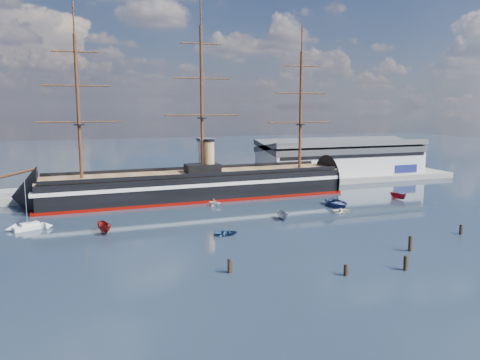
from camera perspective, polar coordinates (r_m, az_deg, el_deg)
name	(u,v)px	position (r m, az deg, el deg)	size (l,w,h in m)	color
ground	(229,212)	(122.06, -1.33, -3.86)	(600.00, 600.00, 0.00)	#16222F
quay	(224,187)	(158.69, -2.00, -0.89)	(180.00, 18.00, 2.00)	slate
warehouse	(341,158)	(181.32, 12.21, 2.69)	(63.00, 21.00, 11.60)	#B7BABC
quay_tower	(206,160)	(152.48, -4.18, 2.39)	(5.00, 5.00, 15.00)	silver
warship	(191,185)	(138.73, -6.05, -0.66)	(113.07, 18.46, 53.94)	black
sailboat	(30,226)	(114.28, -24.24, -5.18)	(7.28, 4.70, 11.26)	silver
motorboat_a	(105,233)	(105.72, -16.16, -6.24)	(7.24, 2.66, 2.90)	maroon
motorboat_b	(226,235)	(99.99, -1.77, -6.75)	(3.28, 1.31, 1.53)	navy
motorboat_c	(283,219)	(114.25, 5.24, -4.79)	(6.24, 2.29, 2.50)	gray
motorboat_d	(215,206)	(129.06, -3.12, -3.17)	(6.27, 2.72, 2.30)	silver
motorboat_e	(343,212)	(123.92, 12.40, -3.88)	(3.29, 1.32, 1.54)	white
motorboat_f	(398,199)	(145.61, 18.71, -2.25)	(6.31, 2.31, 2.52)	maroon
motorboat_g	(337,206)	(130.84, 11.71, -3.18)	(6.02, 2.41, 2.81)	navy
piling_near_left	(229,273)	(78.30, -1.30, -11.24)	(0.64, 0.64, 3.12)	black
piling_near_mid	(345,276)	(78.94, 12.73, -11.30)	(0.64, 0.64, 2.59)	black
piling_near_right	(410,251)	(94.98, 19.98, -8.14)	(0.64, 0.64, 3.68)	black
piling_far_right	(460,234)	(111.23, 25.28, -6.00)	(0.64, 0.64, 2.84)	black
piling_extra	(405,270)	(84.01, 19.47, -10.35)	(0.64, 0.64, 3.24)	black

